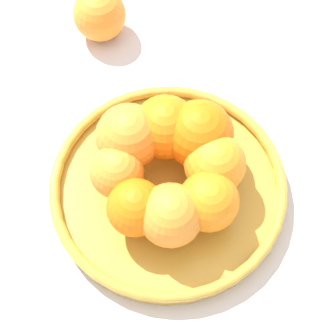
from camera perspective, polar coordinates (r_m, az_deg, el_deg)
name	(u,v)px	position (r m, az deg, el deg)	size (l,w,h in m)	color
ground_plane	(168,193)	(0.71, 0.00, -2.53)	(4.00, 4.00, 0.00)	silver
fruit_bowl	(168,187)	(0.70, 0.00, -1.99)	(0.29, 0.29, 0.03)	gold
orange_pile	(170,163)	(0.66, 0.22, 0.52)	(0.18, 0.19, 0.08)	orange
stray_orange	(99,15)	(0.84, -6.98, 15.22)	(0.08, 0.08, 0.08)	orange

